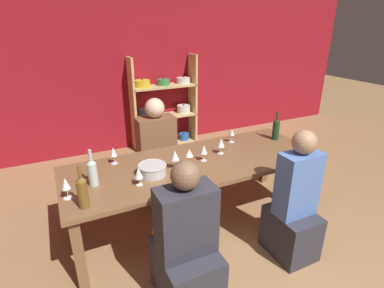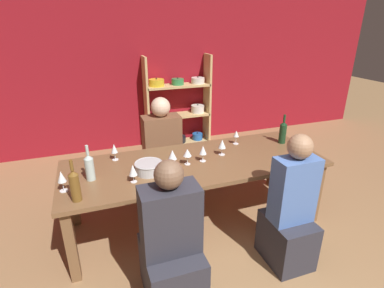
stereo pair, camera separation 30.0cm
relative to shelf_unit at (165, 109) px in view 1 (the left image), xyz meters
The scene contains 19 objects.
wall_back_red 0.91m from the shelf_unit, 159.83° to the left, with size 8.80×0.06×2.70m.
shelf_unit is the anchor object (origin of this frame).
dining_table 2.24m from the shelf_unit, 102.88° to the right, with size 2.57×0.96×0.72m.
mixing_bowl 2.47m from the shelf_unit, 113.49° to the right, with size 0.26×0.26×0.10m.
wine_bottle_green 2.68m from the shelf_unit, 123.90° to the right, with size 0.08×0.08×0.33m.
wine_bottle_dark 3.00m from the shelf_unit, 122.44° to the right, with size 0.08×0.08×0.35m.
wine_bottle_amber 2.15m from the shelf_unit, 73.56° to the right, with size 0.08×0.08×0.33m.
wine_glass_white_a 2.65m from the shelf_unit, 115.59° to the right, with size 0.07×0.07×0.17m.
wine_glass_red_a 1.91m from the shelf_unit, 87.19° to the right, with size 0.06×0.06×0.16m.
wine_glass_white_b 2.91m from the shelf_unit, 126.11° to the right, with size 0.07×0.07×0.18m.
wine_glass_empty_a 2.37m from the shelf_unit, 108.51° to the right, with size 0.08×0.08×0.18m.
wine_glass_red_b 2.14m from the shelf_unit, 94.92° to the right, with size 0.08×0.08×0.17m.
wine_glass_empty_b 2.26m from the shelf_unit, 123.56° to the right, with size 0.06×0.06×0.17m.
wine_glass_red_c 2.25m from the shelf_unit, 100.95° to the right, with size 0.07×0.07×0.17m.
wine_glass_empty_c 2.30m from the shelf_unit, 104.99° to the right, with size 0.08×0.08×0.16m.
cell_phone 2.51m from the shelf_unit, 75.30° to the right, with size 0.17×0.13×0.01m.
person_near_a 3.16m from the shelf_unit, 108.20° to the right, with size 0.42×0.53×1.17m.
person_far_a 1.55m from the shelf_unit, 114.82° to the right, with size 0.45×0.56×1.20m.
person_near_b 2.98m from the shelf_unit, 88.54° to the right, with size 0.36×0.44×1.22m.
Camera 1 is at (-1.16, -0.96, 2.02)m, focal length 28.00 mm.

